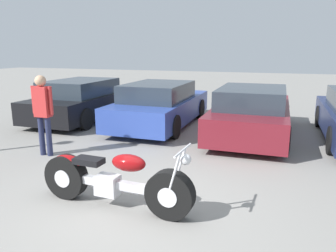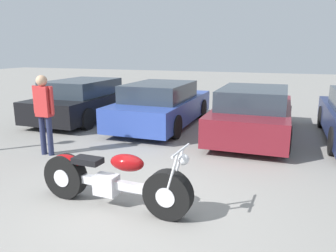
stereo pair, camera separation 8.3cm
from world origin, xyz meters
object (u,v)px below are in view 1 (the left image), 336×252
at_px(parked_car_black, 84,100).
at_px(parked_car_maroon, 252,112).
at_px(parked_car_blue, 160,105).
at_px(motorcycle, 113,180).
at_px(person_standing, 43,108).

xyz_separation_m(parked_car_black, parked_car_maroon, (5.47, -0.40, 0.00)).
bearing_deg(parked_car_maroon, parked_car_blue, 173.26).
bearing_deg(motorcycle, parked_car_blue, 102.88).
bearing_deg(parked_car_black, parked_car_maroon, -4.23).
height_order(parked_car_maroon, person_standing, person_standing).
height_order(motorcycle, parked_car_black, parked_car_black).
bearing_deg(person_standing, parked_car_black, 110.57).
bearing_deg(parked_car_black, parked_car_blue, -1.71).
xyz_separation_m(motorcycle, person_standing, (-2.57, 1.68, 0.64)).
relative_size(parked_car_blue, person_standing, 2.59).
xyz_separation_m(parked_car_blue, person_standing, (-1.37, -3.57, 0.42)).
bearing_deg(person_standing, parked_car_maroon, 38.32).
distance_m(motorcycle, parked_car_black, 6.63).
xyz_separation_m(motorcycle, parked_car_maroon, (1.54, 4.92, 0.22)).
distance_m(parked_car_black, parked_car_maroon, 5.49).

